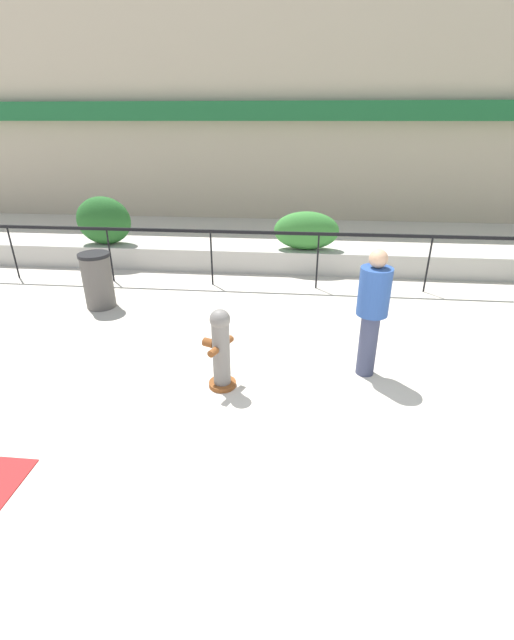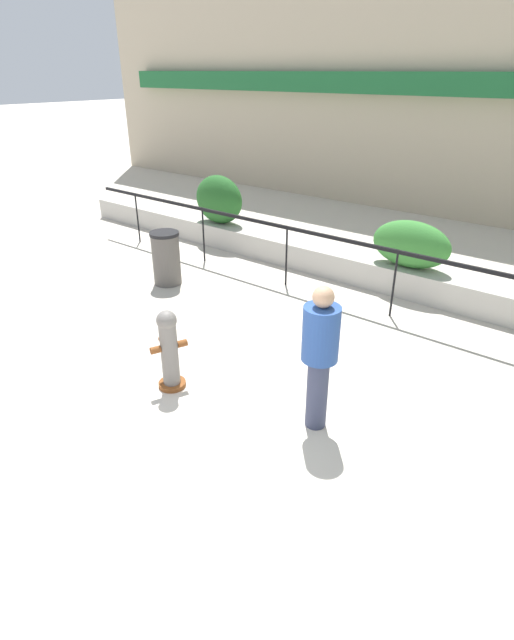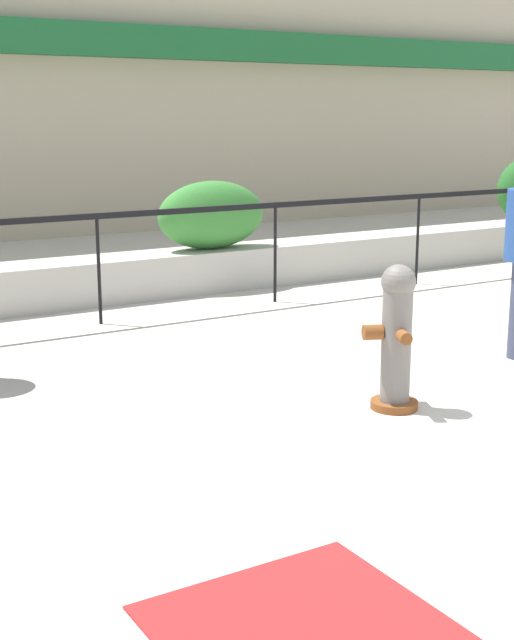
# 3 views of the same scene
# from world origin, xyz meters

# --- Properties ---
(ground_plane) EXTENTS (120.00, 120.00, 0.00)m
(ground_plane) POSITION_xyz_m (0.00, 0.00, 0.00)
(ground_plane) COLOR beige
(building_facade) EXTENTS (30.00, 1.36, 8.00)m
(building_facade) POSITION_xyz_m (0.00, 11.98, 3.99)
(building_facade) COLOR tan
(building_facade) RESTS_ON ground
(planter_wall_low) EXTENTS (18.00, 0.70, 0.50)m
(planter_wall_low) POSITION_xyz_m (0.00, 6.00, 0.25)
(planter_wall_low) COLOR #B7B2A8
(planter_wall_low) RESTS_ON ground
(fence_railing_segment) EXTENTS (15.00, 0.05, 1.15)m
(fence_railing_segment) POSITION_xyz_m (-0.00, 4.90, 1.02)
(fence_railing_segment) COLOR black
(fence_railing_segment) RESTS_ON ground
(hedge_bush_0) EXTENTS (1.26, 0.69, 1.08)m
(hedge_bush_0) POSITION_xyz_m (-4.84, 6.00, 1.04)
(hedge_bush_0) COLOR #235B23
(hedge_bush_0) RESTS_ON planter_wall_low
(hedge_bush_1) EXTENTS (1.43, 0.63, 0.83)m
(hedge_bush_1) POSITION_xyz_m (-0.23, 6.00, 0.92)
(hedge_bush_1) COLOR #387F33
(hedge_bush_1) RESTS_ON planter_wall_low
(fire_hydrant) EXTENTS (0.48, 0.47, 1.08)m
(fire_hydrant) POSITION_xyz_m (-1.30, 1.21, 0.55)
(fire_hydrant) COLOR brown
(fire_hydrant) RESTS_ON ground
(pedestrian) EXTENTS (0.57, 0.57, 1.73)m
(pedestrian) POSITION_xyz_m (0.57, 1.71, 0.99)
(pedestrian) COLOR #383D56
(pedestrian) RESTS_ON ground
(trash_bin) EXTENTS (0.55, 0.55, 1.01)m
(trash_bin) POSITION_xyz_m (-3.96, 3.56, 0.51)
(trash_bin) COLOR #56514C
(trash_bin) RESTS_ON ground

